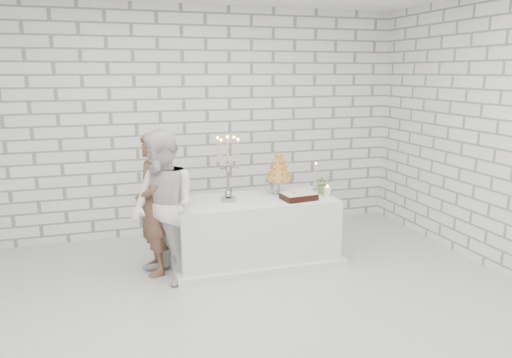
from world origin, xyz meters
The scene contains 12 objects.
ground centered at (0.00, 0.00, 0.00)m, with size 6.00×5.00×0.01m, color silver.
wall_back centered at (0.00, 2.50, 1.50)m, with size 6.00×0.01×3.00m, color white.
wall_front centered at (0.00, -2.50, 1.50)m, with size 6.00×0.01×3.00m, color white.
cake_table centered at (0.56, 1.15, 0.38)m, with size 1.80×0.80×0.75m, color white.
groom centered at (-0.57, 1.20, 0.77)m, with size 0.56×0.37×1.54m, color brown.
bride centered at (-0.50, 0.92, 0.80)m, with size 0.78×0.60×1.60m, color silver.
candelabra centered at (0.25, 1.16, 1.12)m, with size 0.30×0.30×0.73m, color #93929B, non-canonical shape.
croquembouche centered at (0.90, 1.31, 1.00)m, with size 0.33×0.33×0.51m, color #A46C2F, non-canonical shape.
chocolate_cake centered at (1.02, 0.98, 0.79)m, with size 0.37×0.26×0.08m, color black.
pillar_candle centered at (1.37, 0.99, 0.81)m, with size 0.08×0.08×0.12m, color white.
extra_taper centered at (1.38, 1.33, 0.91)m, with size 0.06×0.06×0.32m, color beige.
flowers centered at (1.40, 1.15, 0.87)m, with size 0.22×0.19×0.24m, color #4B863F.
Camera 1 is at (-1.03, -3.93, 2.16)m, focal length 34.22 mm.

